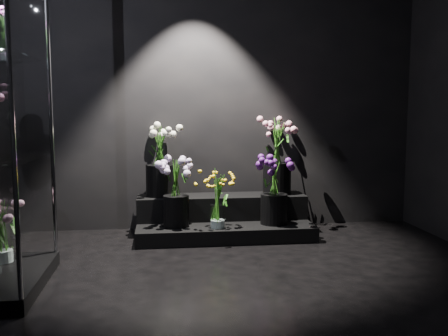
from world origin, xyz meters
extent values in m
plane|color=black|center=(0.00, 0.00, 0.00)|extent=(4.00, 4.00, 0.00)
plane|color=black|center=(0.00, 2.00, 1.40)|extent=(4.00, 0.00, 4.00)
plane|color=black|center=(0.00, -2.00, 1.40)|extent=(4.00, 0.00, 4.00)
cube|color=black|center=(0.00, 1.59, 0.07)|extent=(1.63, 0.72, 0.14)
cube|color=black|center=(0.00, 1.77, 0.25)|extent=(1.63, 0.36, 0.23)
cylinder|color=white|center=(-0.08, 1.36, 0.24)|extent=(0.14, 0.14, 0.21)
cylinder|color=black|center=(-0.45, 1.47, 0.28)|extent=(0.23, 0.23, 0.28)
cylinder|color=black|center=(0.45, 1.47, 0.28)|extent=(0.25, 0.25, 0.28)
cylinder|color=black|center=(-0.59, 1.81, 0.51)|extent=(0.27, 0.27, 0.30)
cylinder|color=black|center=(0.56, 1.80, 0.52)|extent=(0.28, 0.28, 0.31)
cylinder|color=white|center=(-1.70, 0.66, 0.23)|extent=(0.14, 0.14, 0.25)
camera|label=1|loc=(-0.57, -2.98, 1.19)|focal=40.00mm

